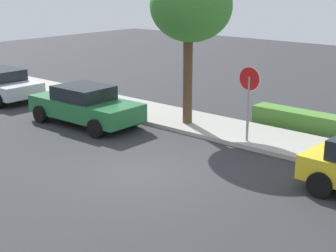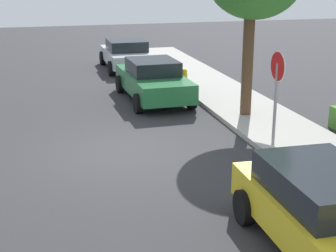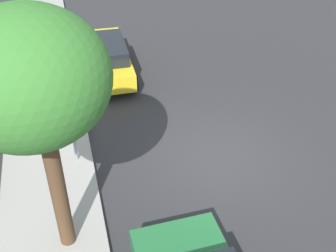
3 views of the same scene
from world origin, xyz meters
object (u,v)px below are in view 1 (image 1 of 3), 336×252
object	(u,v)px
stop_sign	(249,92)
fire_hydrant	(90,100)
parked_car_green	(85,105)
parked_car_silver	(0,84)
street_tree_near_corner	(191,7)

from	to	relation	value
stop_sign	fire_hydrant	xyz separation A→B (m)	(-7.43, -0.13, -1.37)
parked_car_green	parked_car_silver	bearing A→B (deg)	178.29
stop_sign	parked_car_silver	distance (m)	11.79
stop_sign	parked_car_silver	world-z (taller)	stop_sign
parked_car_green	parked_car_silver	world-z (taller)	parked_car_green
parked_car_green	street_tree_near_corner	xyz separation A→B (m)	(2.97, 2.31, 3.45)
parked_car_green	parked_car_silver	xyz separation A→B (m)	(-5.92, 0.18, -0.03)
stop_sign	parked_car_green	world-z (taller)	stop_sign
parked_car_green	street_tree_near_corner	bearing A→B (deg)	37.80
parked_car_green	fire_hydrant	xyz separation A→B (m)	(-1.71, 1.66, -0.36)
parked_car_green	parked_car_silver	size ratio (longest dim) A/B	1.10
stop_sign	fire_hydrant	bearing A→B (deg)	-179.01
parked_car_silver	street_tree_near_corner	size ratio (longest dim) A/B	0.74
parked_car_green	street_tree_near_corner	world-z (taller)	street_tree_near_corner
parked_car_green	stop_sign	bearing A→B (deg)	17.34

